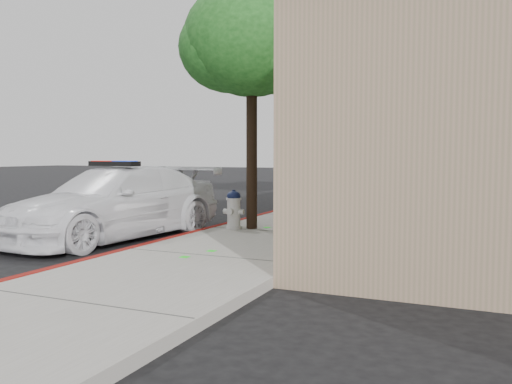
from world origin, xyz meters
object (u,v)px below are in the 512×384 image
at_px(police_car, 115,203).
at_px(street_tree_mid, 335,58).
at_px(street_tree_far, 364,79).
at_px(street_tree_near, 252,44).
at_px(fire_hydrant, 234,209).

height_order(police_car, street_tree_mid, street_tree_mid).
bearing_deg(street_tree_mid, street_tree_far, 86.16).
relative_size(street_tree_near, street_tree_mid, 0.84).
height_order(police_car, street_tree_far, street_tree_far).
xyz_separation_m(fire_hydrant, street_tree_far, (0.46, 10.46, 4.14)).
xyz_separation_m(fire_hydrant, street_tree_mid, (0.24, 7.14, 4.40)).
relative_size(police_car, street_tree_mid, 0.86).
bearing_deg(street_tree_near, police_car, -146.68).
distance_m(police_car, street_tree_near, 4.49).
distance_m(fire_hydrant, street_tree_far, 11.26).
relative_size(street_tree_mid, street_tree_far, 1.05).
distance_m(police_car, street_tree_mid, 9.82).
relative_size(fire_hydrant, street_tree_mid, 0.13).
bearing_deg(street_tree_far, fire_hydrant, -92.53).
height_order(street_tree_near, street_tree_mid, street_tree_mid).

